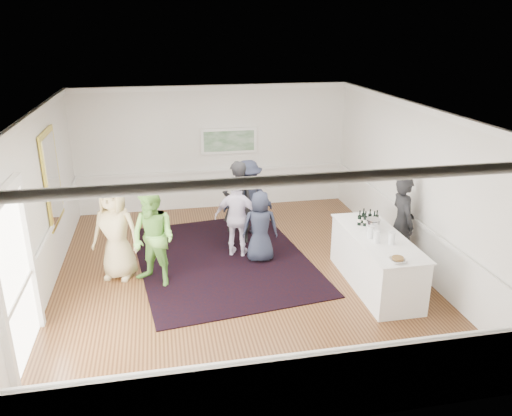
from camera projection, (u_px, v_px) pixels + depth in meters
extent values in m
plane|color=brown|center=(239.00, 275.00, 9.73)|extent=(8.00, 8.00, 0.00)
cube|color=white|center=(237.00, 110.00, 8.63)|extent=(7.00, 8.00, 0.02)
cube|color=white|center=(37.00, 210.00, 8.55)|extent=(0.02, 8.00, 3.20)
cube|color=white|center=(414.00, 186.00, 9.81)|extent=(0.02, 8.00, 3.20)
cube|color=white|center=(213.00, 148.00, 12.86)|extent=(7.00, 0.02, 3.20)
cube|color=white|center=(296.00, 314.00, 5.50)|extent=(7.00, 0.02, 3.20)
cube|color=yellow|center=(52.00, 178.00, 9.68)|extent=(0.04, 1.25, 1.85)
cube|color=white|center=(53.00, 178.00, 9.69)|extent=(0.01, 1.05, 1.65)
cube|color=white|center=(1.00, 315.00, 6.20)|extent=(0.10, 0.14, 2.40)
cube|color=white|center=(31.00, 258.00, 7.71)|extent=(0.10, 0.14, 2.40)
cube|color=white|center=(1.00, 197.00, 6.51)|extent=(0.10, 1.78, 0.16)
cube|color=white|center=(15.00, 284.00, 6.94)|extent=(0.02, 1.50, 2.40)
cube|color=white|center=(229.00, 141.00, 12.83)|extent=(1.44, 0.05, 0.66)
cube|color=#235F28|center=(229.00, 141.00, 12.80)|extent=(1.30, 0.01, 0.52)
cube|color=black|center=(223.00, 259.00, 10.37)|extent=(3.88, 4.79, 0.02)
cube|color=white|center=(376.00, 261.00, 9.20)|extent=(0.87, 2.40, 0.98)
cube|color=white|center=(378.00, 237.00, 9.02)|extent=(0.93, 2.46, 0.02)
imported|color=black|center=(402.00, 223.00, 9.75)|extent=(0.47, 0.70, 1.90)
imported|color=#CDB880|center=(116.00, 232.00, 9.37)|extent=(1.06, 0.87, 1.87)
imported|color=#72B849|center=(153.00, 238.00, 9.11)|extent=(1.14, 1.11, 1.85)
imported|color=white|center=(238.00, 218.00, 10.30)|extent=(1.07, 0.74, 1.69)
imported|color=#202536|center=(248.00, 198.00, 11.37)|extent=(1.14, 0.66, 1.76)
imported|color=black|center=(237.00, 203.00, 10.79)|extent=(0.80, 0.64, 1.90)
imported|color=#202536|center=(260.00, 227.00, 10.11)|extent=(0.79, 0.57, 1.49)
cylinder|color=#7CAD3D|center=(377.00, 236.00, 8.72)|extent=(0.12, 0.12, 0.24)
cylinder|color=#DE4144|center=(392.00, 238.00, 8.66)|extent=(0.12, 0.12, 0.24)
cylinder|color=#73A53B|center=(371.00, 232.00, 8.91)|extent=(0.12, 0.12, 0.24)
cylinder|color=silver|center=(373.00, 226.00, 9.19)|extent=(0.26, 0.26, 0.25)
imported|color=white|center=(398.00, 260.00, 8.04)|extent=(0.27, 0.27, 0.07)
cylinder|color=brown|center=(398.00, 258.00, 8.04)|extent=(0.19, 0.19, 0.04)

